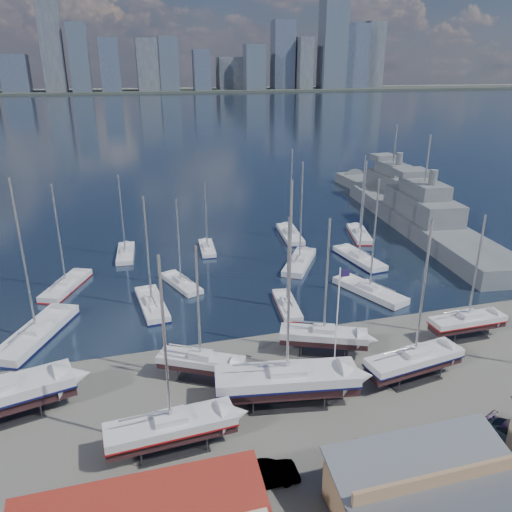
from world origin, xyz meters
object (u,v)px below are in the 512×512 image
object	(u,v)px
naval_ship_west	(390,193)
car_a	(185,495)
naval_ship_east	(420,221)
flagpole	(338,316)

from	to	relation	value
naval_ship_west	car_a	bearing A→B (deg)	141.03
naval_ship_east	flagpole	bearing A→B (deg)	145.32
naval_ship_east	naval_ship_west	distance (m)	20.81
naval_ship_east	naval_ship_west	world-z (taller)	naval_ship_east
naval_ship_west	flagpole	size ratio (longest dim) A/B	3.85
naval_ship_west	flagpole	bearing A→B (deg)	145.55
naval_ship_east	flagpole	distance (m)	50.43
flagpole	naval_ship_west	bearing A→B (deg)	56.11
naval_ship_west	car_a	distance (m)	87.86
car_a	naval_ship_east	bearing A→B (deg)	32.28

